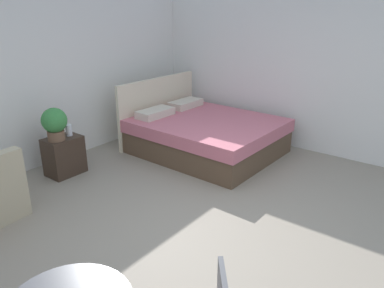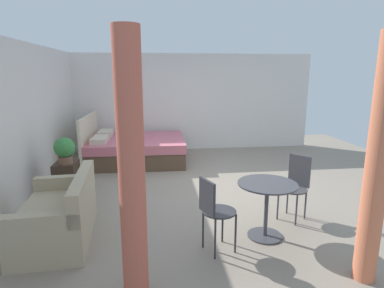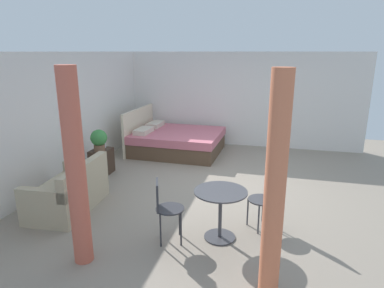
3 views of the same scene
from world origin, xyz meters
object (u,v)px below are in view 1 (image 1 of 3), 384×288
Objects in this scene: nightstand at (64,156)px; vase at (69,130)px; bed at (204,134)px; potted_plant at (54,123)px.

vase is (0.12, -0.01, 0.35)m from nightstand.
nightstand is at bearing 151.32° from bed.
nightstand is (-1.91, 1.04, -0.03)m from bed.
bed reaches higher than potted_plant.
potted_plant is at bearing 153.24° from bed.
bed is at bearing -30.15° from vase.
potted_plant is 2.82× the size of vase.
potted_plant is 0.28m from vase.
potted_plant reaches higher than vase.
potted_plant is (-2.01, 1.01, 0.49)m from bed.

